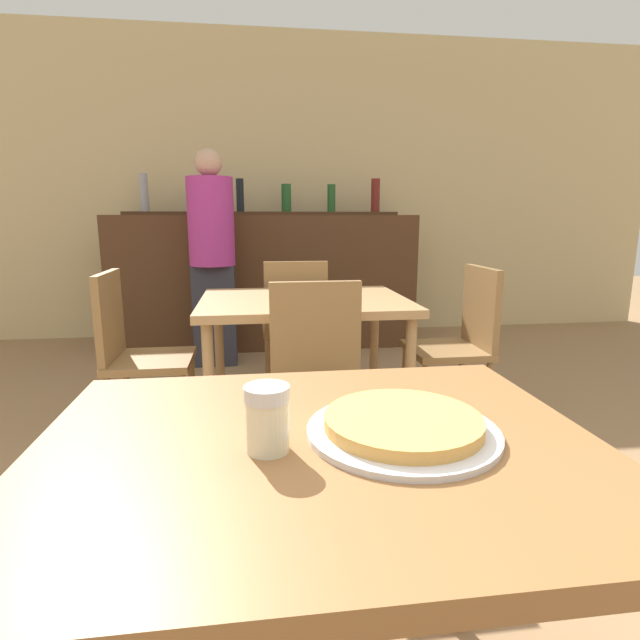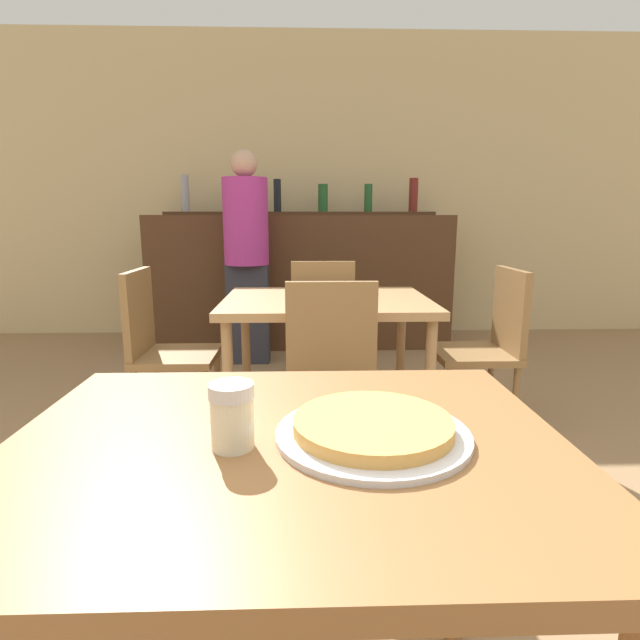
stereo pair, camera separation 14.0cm
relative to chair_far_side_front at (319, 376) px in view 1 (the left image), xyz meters
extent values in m
cube|color=#D1B784|center=(-0.14, 3.03, 0.90)|extent=(8.00, 0.05, 2.80)
cube|color=brown|center=(-0.14, -1.09, 0.22)|extent=(0.99, 0.78, 0.04)
cylinder|color=brown|center=(-0.58, -0.76, -0.15)|extent=(0.05, 0.05, 0.71)
cylinder|color=brown|center=(0.29, -0.76, -0.15)|extent=(0.05, 0.05, 0.71)
cube|color=#A87F51|center=(0.00, 0.57, 0.21)|extent=(1.03, 0.81, 0.04)
cylinder|color=#A87F51|center=(-0.46, 0.23, -0.16)|extent=(0.05, 0.05, 0.69)
cylinder|color=#A87F51|center=(0.46, 0.23, -0.16)|extent=(0.05, 0.05, 0.69)
cylinder|color=#A87F51|center=(-0.46, 0.92, -0.16)|extent=(0.05, 0.05, 0.69)
cylinder|color=#A87F51|center=(0.46, 0.92, -0.16)|extent=(0.05, 0.05, 0.69)
cube|color=#4C2D19|center=(-0.14, 2.52, 0.07)|extent=(2.60, 0.56, 1.15)
cube|color=#4C2D19|center=(-0.14, 2.66, 0.66)|extent=(2.39, 0.24, 0.03)
cylinder|color=#9999A3|center=(-1.16, 2.66, 0.83)|extent=(0.07, 0.07, 0.32)
cylinder|color=#5B3314|center=(-0.75, 2.66, 0.82)|extent=(0.07, 0.07, 0.29)
cylinder|color=black|center=(-0.35, 2.66, 0.82)|extent=(0.07, 0.07, 0.28)
cylinder|color=#1E5123|center=(0.06, 2.66, 0.80)|extent=(0.09, 0.09, 0.24)
cylinder|color=#1E5123|center=(0.47, 2.66, 0.80)|extent=(0.07, 0.07, 0.24)
cylinder|color=maroon|center=(0.87, 2.66, 0.82)|extent=(0.08, 0.08, 0.29)
cube|color=olive|center=(0.00, -0.08, -0.07)|extent=(0.40, 0.40, 0.04)
cube|color=olive|center=(0.00, 0.10, 0.16)|extent=(0.38, 0.04, 0.43)
cylinder|color=olive|center=(-0.17, -0.25, -0.30)|extent=(0.03, 0.03, 0.41)
cylinder|color=olive|center=(0.17, -0.25, -0.30)|extent=(0.03, 0.03, 0.41)
cylinder|color=olive|center=(-0.17, 0.09, -0.30)|extent=(0.03, 0.03, 0.41)
cylinder|color=olive|center=(0.17, 0.09, -0.30)|extent=(0.03, 0.03, 0.41)
cube|color=olive|center=(0.00, 1.23, -0.07)|extent=(0.40, 0.40, 0.04)
cube|color=olive|center=(0.00, 1.05, 0.16)|extent=(0.38, 0.04, 0.43)
cylinder|color=olive|center=(0.17, 1.40, -0.30)|extent=(0.03, 0.03, 0.41)
cylinder|color=olive|center=(-0.17, 1.40, -0.30)|extent=(0.03, 0.03, 0.41)
cylinder|color=olive|center=(0.17, 1.06, -0.30)|extent=(0.03, 0.03, 0.41)
cylinder|color=olive|center=(-0.17, 1.06, -0.30)|extent=(0.03, 0.03, 0.41)
cube|color=olive|center=(-0.77, 0.57, -0.07)|extent=(0.40, 0.40, 0.04)
cube|color=olive|center=(-0.95, 0.57, 0.16)|extent=(0.04, 0.38, 0.43)
cylinder|color=olive|center=(-0.60, 0.40, -0.30)|extent=(0.03, 0.03, 0.41)
cylinder|color=olive|center=(-0.60, 0.74, -0.30)|extent=(0.03, 0.03, 0.41)
cylinder|color=olive|center=(-0.94, 0.40, -0.30)|extent=(0.03, 0.03, 0.41)
cylinder|color=olive|center=(-0.94, 0.74, -0.30)|extent=(0.03, 0.03, 0.41)
cube|color=olive|center=(0.77, 0.57, -0.07)|extent=(0.40, 0.40, 0.04)
cube|color=olive|center=(0.95, 0.57, 0.16)|extent=(0.04, 0.38, 0.43)
cylinder|color=olive|center=(0.60, 0.74, -0.30)|extent=(0.03, 0.03, 0.41)
cylinder|color=olive|center=(0.60, 0.40, -0.30)|extent=(0.03, 0.03, 0.41)
cylinder|color=olive|center=(0.94, 0.74, -0.30)|extent=(0.03, 0.03, 0.41)
cylinder|color=olive|center=(0.94, 0.40, -0.30)|extent=(0.03, 0.03, 0.41)
cylinder|color=silver|center=(0.01, -1.10, 0.25)|extent=(0.35, 0.35, 0.01)
cylinder|color=gold|center=(0.01, -1.10, 0.27)|extent=(0.28, 0.28, 0.02)
cylinder|color=beige|center=(-0.23, -1.12, 0.29)|extent=(0.07, 0.07, 0.09)
cylinder|color=silver|center=(-0.23, -1.12, 0.35)|extent=(0.08, 0.08, 0.02)
cube|color=#2D2D38|center=(-0.55, 1.94, -0.12)|extent=(0.32, 0.18, 0.77)
cylinder|color=#B2338C|center=(-0.55, 1.94, 0.59)|extent=(0.34, 0.34, 0.65)
sphere|color=tan|center=(-0.55, 1.94, 1.02)|extent=(0.20, 0.20, 0.20)
camera|label=1|loc=(-0.25, -1.90, 0.63)|focal=28.00mm
camera|label=2|loc=(-0.11, -1.92, 0.63)|focal=28.00mm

